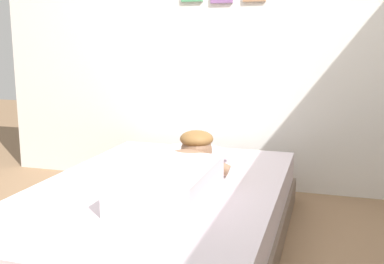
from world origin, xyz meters
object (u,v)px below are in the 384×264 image
coffee_cup (200,162)px  cell_phone (148,183)px  pillow (194,153)px  person_lying (177,173)px  bed (159,216)px

coffee_cup → cell_phone: coffee_cup is taller
coffee_cup → pillow: bearing=120.1°
pillow → coffee_cup: pillow is taller
pillow → person_lying: (0.11, -0.68, 0.05)m
pillow → coffee_cup: bearing=-59.9°
bed → coffee_cup: coffee_cup is taller
bed → person_lying: person_lying is taller
person_lying → coffee_cup: size_ratio=7.36×
person_lying → cell_phone: size_ratio=6.57×
bed → coffee_cup: bearing=73.7°
cell_phone → pillow: bearing=80.7°
person_lying → coffee_cup: (-0.02, 0.52, -0.07)m
pillow → person_lying: size_ratio=0.57×
pillow → cell_phone: size_ratio=3.71×
bed → cell_phone: (-0.07, 0.00, 0.19)m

